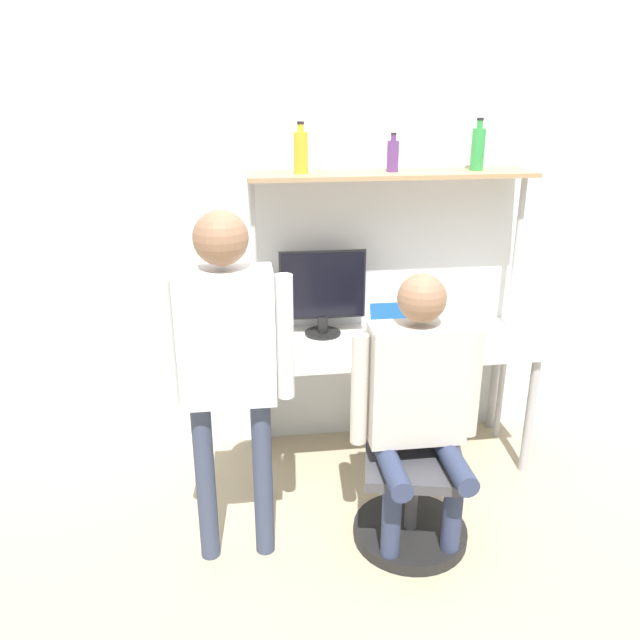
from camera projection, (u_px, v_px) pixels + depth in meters
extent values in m
plane|color=tan|center=(400.00, 488.00, 3.48)|extent=(12.00, 12.00, 0.00)
cube|color=silver|center=(382.00, 224.00, 3.63)|extent=(8.00, 0.06, 2.70)
cube|color=silver|center=(391.00, 344.00, 3.53)|extent=(1.63, 0.62, 0.03)
cylinder|color=#A5A5AA|center=(262.00, 434.00, 3.33)|extent=(0.05, 0.05, 0.72)
cylinder|color=#A5A5AA|center=(530.00, 416.00, 3.52)|extent=(0.05, 0.05, 0.72)
cylinder|color=#A5A5AA|center=(258.00, 392.00, 3.80)|extent=(0.05, 0.05, 0.72)
cylinder|color=#A5A5AA|center=(495.00, 377.00, 3.98)|extent=(0.05, 0.05, 0.72)
cube|color=#997A56|center=(392.00, 174.00, 3.33)|extent=(1.55, 0.32, 0.02)
cylinder|color=#B2B2B7|center=(256.00, 325.00, 3.53)|extent=(0.04, 0.04, 1.68)
cylinder|color=#B2B2B7|center=(510.00, 313.00, 3.72)|extent=(0.04, 0.04, 1.68)
cylinder|color=black|center=(323.00, 333.00, 3.63)|extent=(0.21, 0.21, 0.01)
cylinder|color=black|center=(323.00, 324.00, 3.61)|extent=(0.06, 0.06, 0.10)
cube|color=black|center=(323.00, 285.00, 3.54)|extent=(0.49, 0.01, 0.40)
cube|color=black|center=(323.00, 285.00, 3.53)|extent=(0.47, 0.02, 0.38)
cube|color=#BCBCC1|center=(394.00, 346.00, 3.45)|extent=(0.28, 0.25, 0.01)
cube|color=black|center=(395.00, 346.00, 3.43)|extent=(0.24, 0.14, 0.00)
cube|color=#BCBCC1|center=(392.00, 321.00, 3.48)|extent=(0.28, 0.10, 0.23)
cube|color=#194C8C|center=(392.00, 322.00, 3.48)|extent=(0.25, 0.09, 0.20)
cube|color=#264C8C|center=(442.00, 344.00, 3.48)|extent=(0.07, 0.15, 0.01)
cube|color=black|center=(442.00, 343.00, 3.48)|extent=(0.06, 0.13, 0.00)
cylinder|color=black|center=(410.00, 531.00, 3.10)|extent=(0.56, 0.56, 0.06)
cylinder|color=#4C4C51|center=(412.00, 497.00, 3.02)|extent=(0.06, 0.06, 0.35)
cube|color=#3F3F44|center=(414.00, 461.00, 2.95)|extent=(0.55, 0.55, 0.05)
cube|color=#3F3F44|center=(414.00, 394.00, 3.06)|extent=(0.41, 0.13, 0.45)
cylinder|color=#2D3856|center=(391.00, 523.00, 2.85)|extent=(0.09, 0.09, 0.46)
cylinder|color=#2D3856|center=(452.00, 518.00, 2.89)|extent=(0.09, 0.09, 0.46)
cylinder|color=#2D3856|center=(392.00, 468.00, 2.78)|extent=(0.10, 0.38, 0.10)
cylinder|color=#2D3856|center=(454.00, 463.00, 2.82)|extent=(0.10, 0.38, 0.10)
cube|color=beige|center=(417.00, 383.00, 2.84)|extent=(0.44, 0.20, 0.56)
cylinder|color=beige|center=(359.00, 390.00, 2.81)|extent=(0.08, 0.08, 0.54)
cylinder|color=beige|center=(473.00, 383.00, 2.88)|extent=(0.08, 0.08, 0.54)
sphere|color=#8C664C|center=(422.00, 298.00, 2.70)|extent=(0.22, 0.22, 0.22)
cylinder|color=#38425B|center=(206.00, 481.00, 2.84)|extent=(0.09, 0.09, 0.82)
cylinder|color=#38425B|center=(263.00, 477.00, 2.88)|extent=(0.09, 0.09, 0.82)
cube|color=silver|center=(226.00, 337.00, 2.61)|extent=(0.40, 0.20, 0.58)
cylinder|color=silver|center=(167.00, 344.00, 2.59)|extent=(0.08, 0.08, 0.55)
cylinder|color=silver|center=(285.00, 338.00, 2.65)|extent=(0.08, 0.08, 0.55)
sphere|color=#8C664C|center=(221.00, 238.00, 2.46)|extent=(0.22, 0.22, 0.22)
cylinder|color=gold|center=(301.00, 153.00, 3.23)|extent=(0.08, 0.08, 0.21)
cylinder|color=gold|center=(301.00, 128.00, 3.19)|extent=(0.03, 0.03, 0.04)
cylinder|color=black|center=(301.00, 123.00, 3.18)|extent=(0.04, 0.04, 0.01)
cylinder|color=#593372|center=(393.00, 156.00, 3.30)|extent=(0.06, 0.06, 0.16)
cylinder|color=#593372|center=(394.00, 138.00, 3.27)|extent=(0.03, 0.03, 0.03)
cylinder|color=black|center=(394.00, 134.00, 3.26)|extent=(0.03, 0.03, 0.01)
cylinder|color=#2D8C3F|center=(478.00, 150.00, 3.35)|extent=(0.07, 0.07, 0.22)
cylinder|color=#2D8C3F|center=(480.00, 124.00, 3.30)|extent=(0.03, 0.03, 0.04)
cylinder|color=black|center=(480.00, 119.00, 3.29)|extent=(0.04, 0.04, 0.01)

